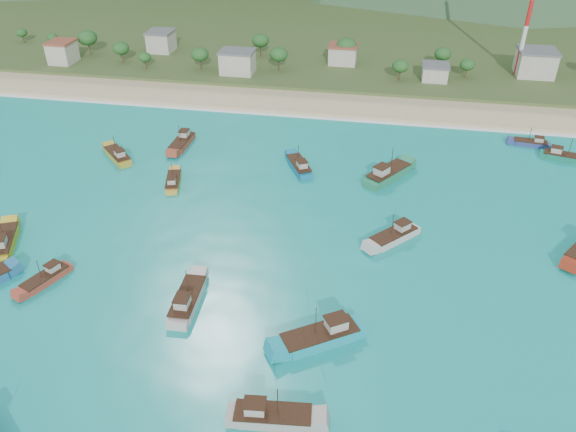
% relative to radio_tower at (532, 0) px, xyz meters
% --- Properties ---
extents(ground, '(600.00, 600.00, 0.00)m').
position_rel_radio_tower_xyz_m(ground, '(-47.97, -108.00, -22.80)').
color(ground, '#0D9687').
rests_on(ground, ground).
extents(beach, '(400.00, 18.00, 1.20)m').
position_rel_radio_tower_xyz_m(beach, '(-47.97, -29.00, -22.80)').
color(beach, beige).
rests_on(beach, ground).
extents(land, '(400.00, 110.00, 2.40)m').
position_rel_radio_tower_xyz_m(land, '(-47.97, 32.00, -22.80)').
color(land, '#385123').
rests_on(land, ground).
extents(surf_line, '(400.00, 2.50, 0.08)m').
position_rel_radio_tower_xyz_m(surf_line, '(-47.97, -38.50, -22.80)').
color(surf_line, white).
rests_on(surf_line, ground).
extents(village, '(211.77, 25.05, 6.97)m').
position_rel_radio_tower_xyz_m(village, '(-30.38, -4.19, -18.22)').
color(village, beige).
rests_on(village, ground).
extents(vegetation, '(280.20, 25.84, 8.35)m').
position_rel_radio_tower_xyz_m(vegetation, '(-52.58, -4.88, -17.65)').
color(vegetation, '#235623').
rests_on(vegetation, ground).
extents(radio_tower, '(1.20, 1.20, 42.39)m').
position_rel_radio_tower_xyz_m(radio_tower, '(0.00, 0.00, 0.00)').
color(radio_tower, red).
rests_on(radio_tower, ground).
extents(boat_0, '(10.62, 4.10, 6.12)m').
position_rel_radio_tower_xyz_m(boat_0, '(-47.24, -130.11, -22.08)').
color(boat_0, '#ACA59C').
rests_on(boat_0, ground).
extents(boat_3, '(3.60, 10.90, 6.37)m').
position_rel_radio_tower_xyz_m(boat_3, '(-63.74, -112.32, -22.03)').
color(boat_3, beige).
rests_on(boat_3, ground).
extents(boat_4, '(8.37, 3.31, 4.82)m').
position_rel_radio_tower_xyz_m(boat_4, '(-3.24, -46.02, -22.31)').
color(boat_4, navy).
rests_on(boat_4, ground).
extents(boat_6, '(9.90, 5.02, 5.61)m').
position_rel_radio_tower_xyz_m(boat_6, '(2.51, -52.29, -22.17)').
color(boat_6, '#117257').
rests_on(boat_6, ground).
extents(boat_7, '(3.24, 10.24, 6.01)m').
position_rel_radio_tower_xyz_m(boat_7, '(-82.70, -60.55, -22.10)').
color(boat_7, '#993C28').
rests_on(boat_7, ground).
extents(boat_8, '(7.13, 10.12, 5.84)m').
position_rel_radio_tower_xyz_m(boat_8, '(-54.16, -67.09, -22.13)').
color(boat_8, '#106E94').
rests_on(boat_8, ground).
extents(boat_9, '(10.00, 12.14, 7.25)m').
position_rel_radio_tower_xyz_m(boat_9, '(-35.44, -67.71, -21.87)').
color(boat_9, '#227B55').
rests_on(boat_9, ground).
extents(boat_14, '(8.95, 8.95, 5.78)m').
position_rel_radio_tower_xyz_m(boat_14, '(-94.48, -69.38, -22.14)').
color(boat_14, '#B19227').
rests_on(boat_14, ground).
extents(boat_16, '(7.21, 11.22, 6.40)m').
position_rel_radio_tower_xyz_m(boat_16, '(-99.56, -103.76, -22.02)').
color(boat_16, gold).
rests_on(boat_16, ground).
extents(boat_17, '(12.07, 9.52, 7.13)m').
position_rel_radio_tower_xyz_m(boat_17, '(-43.01, -116.23, -21.89)').
color(boat_17, '#149EB3').
rests_on(boat_17, ground).
extents(boat_21, '(5.58, 8.81, 5.02)m').
position_rel_radio_tower_xyz_m(boat_21, '(-87.59, -111.00, -22.28)').
color(boat_21, '#AD3E2C').
rests_on(boat_21, ground).
extents(boat_22, '(9.16, 9.49, 6.02)m').
position_rel_radio_tower_xyz_m(boat_22, '(-33.60, -89.74, -22.09)').
color(boat_22, beige).
rests_on(boat_22, ground).
extents(boat_25, '(4.61, 8.86, 5.02)m').
position_rel_radio_tower_xyz_m(boat_25, '(-78.47, -78.08, -22.28)').
color(boat_25, gold).
rests_on(boat_25, ground).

